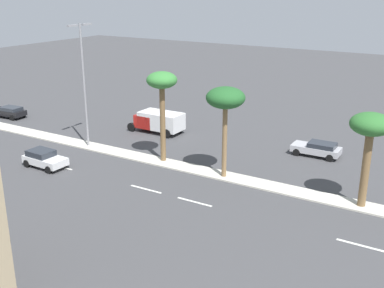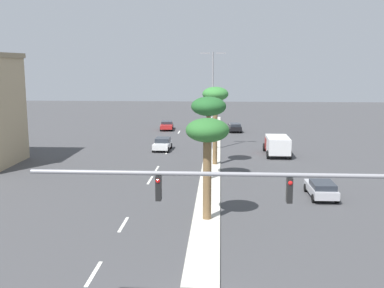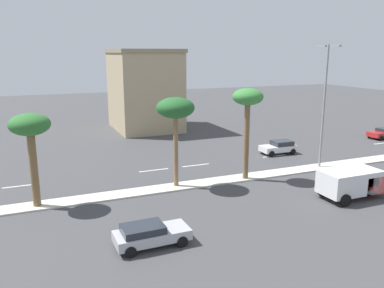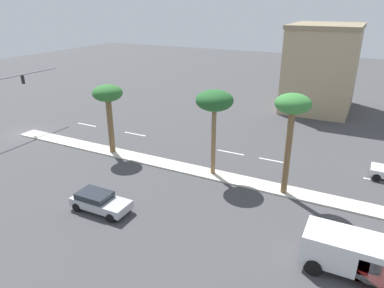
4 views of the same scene
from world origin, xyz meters
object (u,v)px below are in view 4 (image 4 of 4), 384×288
object	(u,v)px
commercial_building	(322,68)
palm_tree_rear	(292,110)
palm_tree_right	(214,103)
sedan_silver_center	(99,201)
box_truck	(356,254)
palm_tree_center	(108,97)

from	to	relation	value
commercial_building	palm_tree_rear	bearing A→B (deg)	3.47
commercial_building	palm_tree_right	xyz separation A→B (m)	(25.16, -4.62, 0.73)
palm_tree_right	palm_tree_rear	size ratio (longest dim) A/B	0.93
sedan_silver_center	box_truck	bearing A→B (deg)	94.94
palm_tree_right	palm_tree_rear	distance (m)	6.21
palm_tree_right	commercial_building	bearing A→B (deg)	169.59
palm_tree_right	box_truck	world-z (taller)	palm_tree_right
palm_tree_right	sedan_silver_center	xyz separation A→B (m)	(8.76, -4.84, -5.61)
palm_tree_rear	palm_tree_center	bearing A→B (deg)	-91.05
palm_tree_center	palm_tree_rear	xyz separation A→B (m)	(0.31, 16.78, 1.07)
palm_tree_rear	box_truck	xyz separation A→B (m)	(6.84, 5.40, -5.43)
box_truck	palm_tree_rear	bearing A→B (deg)	-141.73
commercial_building	sedan_silver_center	distance (m)	35.55
sedan_silver_center	palm_tree_rear	bearing A→B (deg)	126.86
sedan_silver_center	box_truck	size ratio (longest dim) A/B	0.75
palm_tree_rear	sedan_silver_center	bearing A→B (deg)	-53.14
sedan_silver_center	commercial_building	bearing A→B (deg)	164.42
box_truck	palm_tree_center	bearing A→B (deg)	-107.87
commercial_building	palm_tree_right	size ratio (longest dim) A/B	1.56
commercial_building	palm_tree_rear	world-z (taller)	commercial_building
palm_tree_rear	box_truck	bearing A→B (deg)	38.27
palm_tree_rear	sedan_silver_center	xyz separation A→B (m)	(8.26, -11.02, -5.94)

